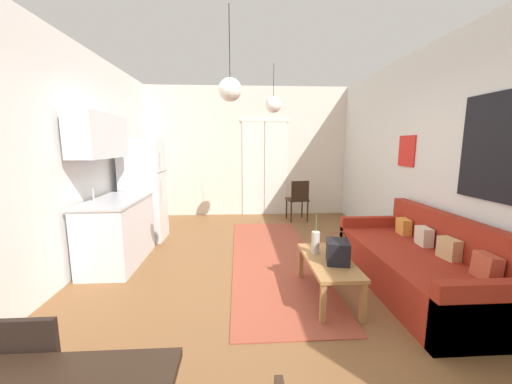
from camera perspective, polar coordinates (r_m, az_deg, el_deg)
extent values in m
cube|color=brown|center=(3.67, 0.43, -17.87)|extent=(5.08, 7.58, 0.10)
cube|color=silver|center=(6.81, -1.57, 7.75)|extent=(4.68, 0.10, 2.90)
cube|color=white|center=(6.77, -0.53, 4.46)|extent=(0.50, 0.02, 2.12)
cube|color=white|center=(6.81, 3.82, 4.47)|extent=(0.50, 0.02, 2.12)
cube|color=white|center=(6.78, 1.70, 13.69)|extent=(1.09, 0.03, 0.06)
cube|color=silver|center=(4.12, 34.31, 5.23)|extent=(0.10, 7.18, 2.90)
cube|color=black|center=(3.64, 39.16, 6.74)|extent=(0.02, 0.82, 1.04)
cube|color=red|center=(4.85, 27.16, 7.07)|extent=(0.02, 0.40, 0.45)
cube|color=white|center=(3.86, -35.93, 4.93)|extent=(0.10, 7.18, 2.90)
cube|color=blue|center=(4.61, -29.51, 7.92)|extent=(0.02, 0.32, 0.40)
cube|color=#9E4733|center=(4.36, 3.41, -12.54)|extent=(1.16, 3.68, 0.01)
cube|color=maroon|center=(3.84, 28.05, -13.31)|extent=(0.93, 2.14, 0.44)
cube|color=maroon|center=(3.99, 33.15, -9.79)|extent=(0.15, 2.14, 0.85)
cube|color=maroon|center=(3.08, 38.47, -18.39)|extent=(0.93, 0.11, 0.59)
cube|color=maroon|center=(4.65, 21.60, -8.01)|extent=(0.93, 0.11, 0.59)
cube|color=#B74C33|center=(3.36, 38.11, -11.33)|extent=(0.15, 0.24, 0.24)
cube|color=tan|center=(3.71, 33.29, -9.16)|extent=(0.14, 0.23, 0.22)
cube|color=beige|center=(4.04, 29.73, -7.47)|extent=(0.15, 0.23, 0.22)
cube|color=gold|center=(4.39, 26.67, -6.00)|extent=(0.14, 0.22, 0.21)
cube|color=#A87542|center=(3.28, 13.84, -12.79)|extent=(0.46, 1.02, 0.04)
cube|color=#A87542|center=(2.92, 12.81, -20.31)|extent=(0.05, 0.05, 0.39)
cube|color=#A87542|center=(3.03, 20.04, -19.41)|extent=(0.05, 0.05, 0.39)
cube|color=#A87542|center=(3.74, 8.70, -13.33)|extent=(0.05, 0.05, 0.39)
cube|color=#A87542|center=(3.83, 14.34, -12.95)|extent=(0.05, 0.05, 0.39)
cylinder|color=beige|center=(3.37, 11.43, -9.56)|extent=(0.09, 0.09, 0.25)
cylinder|color=#477F42|center=(3.31, 11.56, -5.73)|extent=(0.01, 0.01, 0.22)
cube|color=black|center=(3.18, 15.55, -11.07)|extent=(0.28, 0.31, 0.23)
torus|color=#512319|center=(3.13, 15.65, -8.75)|extent=(0.17, 0.01, 0.17)
cube|color=black|center=(2.06, -35.35, -27.91)|extent=(0.42, 0.40, 0.04)
cube|color=black|center=(1.81, -39.35, -24.85)|extent=(0.38, 0.03, 0.45)
cube|color=white|center=(5.34, -20.89, 0.33)|extent=(0.64, 0.59, 1.71)
cube|color=#4C4C51|center=(5.21, -17.68, 3.78)|extent=(0.01, 0.56, 0.01)
cylinder|color=#B7BABF|center=(5.04, -18.06, 5.92)|extent=(0.02, 0.02, 0.24)
cylinder|color=#B7BABF|center=(5.09, -17.78, 0.17)|extent=(0.02, 0.02, 0.38)
cube|color=silver|center=(4.47, -25.16, -7.12)|extent=(0.61, 1.24, 0.86)
cube|color=#B7BABF|center=(4.37, -25.55, -1.49)|extent=(0.64, 1.27, 0.03)
cube|color=#999BA0|center=(4.31, -25.90, -2.26)|extent=(0.36, 0.40, 0.10)
cylinder|color=#B7BABF|center=(4.38, -29.00, -0.19)|extent=(0.02, 0.02, 0.20)
cube|color=silver|center=(4.37, -28.11, 9.54)|extent=(0.32, 1.12, 0.57)
cylinder|color=black|center=(6.64, 8.90, -3.07)|extent=(0.03, 0.03, 0.44)
cylinder|color=black|center=(6.53, 5.92, -3.22)|extent=(0.03, 0.03, 0.44)
cylinder|color=black|center=(6.33, 9.94, -3.71)|extent=(0.03, 0.03, 0.44)
cylinder|color=black|center=(6.21, 6.83, -3.88)|extent=(0.03, 0.03, 0.44)
cube|color=black|center=(6.38, 7.94, -1.44)|extent=(0.47, 0.45, 0.04)
cube|color=black|center=(6.18, 8.53, 0.23)|extent=(0.38, 0.08, 0.41)
cylinder|color=black|center=(3.10, -5.17, 27.09)|extent=(0.01, 0.01, 0.65)
sphere|color=white|center=(2.99, -5.04, 19.12)|extent=(0.22, 0.22, 0.22)
cylinder|color=black|center=(5.07, 3.44, 20.85)|extent=(0.01, 0.01, 0.51)
sphere|color=white|center=(5.00, 3.40, 16.53)|extent=(0.26, 0.26, 0.26)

